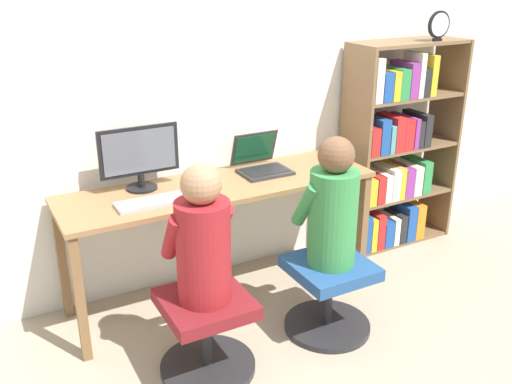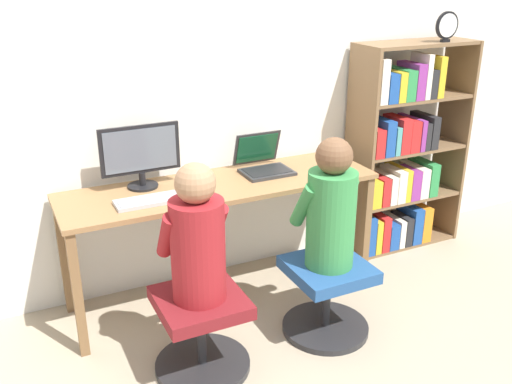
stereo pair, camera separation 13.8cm
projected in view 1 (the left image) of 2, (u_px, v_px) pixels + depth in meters
The scene contains 13 objects.
ground_plane at pixel (242, 316), 3.52m from camera, with size 14.00×14.00×0.00m, color tan.
wall_back at pixel (195, 89), 3.55m from camera, with size 10.00×0.05×2.60m.
desk at pixel (220, 197), 3.49m from camera, with size 1.95×0.56×0.78m.
desktop_monitor at pixel (140, 157), 3.31m from camera, with size 0.47×0.18×0.38m.
laptop at pixel (261, 164), 3.66m from camera, with size 0.31×0.31×0.24m.
keyboard at pixel (151, 202), 3.16m from camera, with size 0.39×0.15×0.03m.
computer_mouse_by_keyboard at pixel (195, 192), 3.29m from camera, with size 0.06×0.11×0.04m.
office_chair_left at pixel (207, 330), 2.97m from camera, with size 0.51×0.51×0.44m.
office_chair_right at pixel (329, 292), 3.31m from camera, with size 0.51×0.51×0.44m.
person_at_monitor at pixel (203, 240), 2.78m from camera, with size 0.34×0.32×0.72m.
person_at_laptop at pixel (333, 208), 3.12m from camera, with size 0.33×0.33×0.74m.
bookshelf at pixel (394, 155), 4.21m from camera, with size 0.88×0.34×1.53m.
desk_clock at pixel (439, 25), 3.89m from camera, with size 0.18×0.03×0.20m.
Camera 1 is at (-1.34, -2.67, 2.01)m, focal length 40.00 mm.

